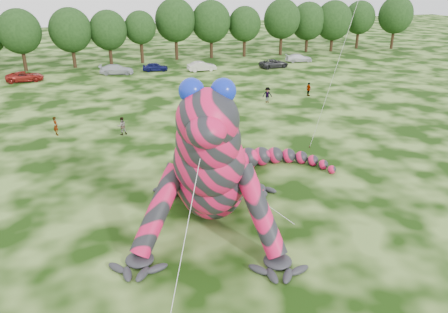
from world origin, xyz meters
TOP-DOWN VIEW (x-y plane):
  - ground at (0.00, 0.00)m, footprint 240.00×240.00m
  - inflatable_gecko at (-2.20, 5.18)m, footprint 21.98×23.86m
  - tree_6 at (-17.56, 56.68)m, footprint 6.52×5.86m
  - tree_7 at (-10.08, 56.80)m, footprint 6.68×6.01m
  - tree_8 at (-4.22, 56.99)m, footprint 6.14×5.53m
  - tree_9 at (1.06, 57.35)m, footprint 5.27×4.74m
  - tree_10 at (7.40, 58.58)m, footprint 7.09×6.38m
  - tree_11 at (13.79, 58.20)m, footprint 7.01×6.31m
  - tree_12 at (20.01, 57.74)m, footprint 5.99×5.39m
  - tree_13 at (27.13, 57.13)m, footprint 6.83×6.15m
  - tree_14 at (33.46, 58.72)m, footprint 6.82×6.14m
  - tree_15 at (38.47, 57.77)m, footprint 7.17×6.45m
  - tree_16 at (45.45, 59.37)m, footprint 6.26×5.63m
  - tree_17 at (51.95, 56.66)m, footprint 6.98×6.28m
  - car_2 at (-17.03, 48.59)m, footprint 5.19×2.51m
  - car_3 at (-4.11, 49.36)m, footprint 5.40×3.01m
  - car_4 at (1.94, 49.79)m, footprint 4.16×2.23m
  - car_5 at (8.94, 47.51)m, footprint 4.58×1.72m
  - car_6 at (20.88, 46.32)m, footprint 5.10×2.74m
  - car_7 at (27.15, 49.62)m, footprint 4.87×2.50m
  - spectator_0 at (-12.30, 23.32)m, footprint 0.61×0.76m
  - spectator_3 at (17.61, 28.64)m, footprint 0.49×1.03m
  - spectator_2 at (11.44, 27.45)m, footprint 1.31×0.90m
  - spectator_1 at (-6.32, 21.46)m, footprint 0.93×0.77m

SIDE VIEW (x-z plane):
  - ground at x=0.00m, z-range 0.00..0.00m
  - car_4 at x=1.94m, z-range 0.00..1.35m
  - car_7 at x=27.15m, z-range 0.00..1.35m
  - car_6 at x=20.88m, z-range 0.00..1.36m
  - car_2 at x=-17.03m, z-range 0.00..1.42m
  - car_3 at x=-4.11m, z-range 0.00..1.48m
  - car_5 at x=8.94m, z-range 0.00..1.49m
  - spectator_3 at x=17.61m, z-range 0.00..1.70m
  - spectator_1 at x=-6.32m, z-range 0.00..1.74m
  - spectator_0 at x=-12.30m, z-range 0.00..1.82m
  - spectator_2 at x=11.44m, z-range 0.00..1.86m
  - tree_9 at x=1.06m, z-range 0.00..8.68m
  - tree_8 at x=-4.22m, z-range 0.00..8.94m
  - tree_12 at x=20.01m, z-range 0.00..8.97m
  - tree_16 at x=45.45m, z-range 0.00..9.37m
  - tree_14 at x=33.46m, z-range 0.00..9.40m
  - tree_7 at x=-10.08m, z-range 0.00..9.48m
  - tree_6 at x=-17.56m, z-range 0.00..9.49m
  - tree_15 at x=38.47m, z-range 0.00..9.63m
  - inflatable_gecko at x=-2.20m, z-range 0.00..9.75m
  - tree_11 at x=13.79m, z-range 0.00..10.07m
  - tree_13 at x=27.13m, z-range 0.00..10.13m
  - tree_17 at x=51.95m, z-range 0.00..10.30m
  - tree_10 at x=7.40m, z-range 0.00..10.50m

